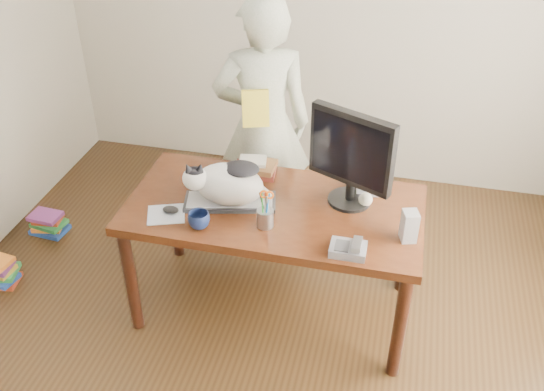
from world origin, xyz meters
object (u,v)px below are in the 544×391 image
at_px(cat, 226,182).
at_px(book_pile_b, 48,223).
at_px(phone, 349,249).
at_px(book_stack, 255,167).
at_px(monitor, 351,154).
at_px(desk, 277,219).
at_px(keyboard, 230,202).
at_px(speaker, 409,226).
at_px(pen_cup, 265,216).
at_px(mouse, 171,210).
at_px(baseball, 366,199).
at_px(person, 263,126).
at_px(calculator, 368,184).
at_px(coffee_mug, 199,220).

distance_m(cat, book_pile_b, 1.73).
bearing_deg(phone, book_stack, 136.37).
bearing_deg(phone, book_pile_b, 163.18).
distance_m(monitor, book_pile_b, 2.33).
bearing_deg(cat, book_stack, 65.39).
bearing_deg(phone, monitor, 98.49).
xyz_separation_m(desk, keyboard, (-0.24, -0.12, 0.16)).
xyz_separation_m(keyboard, speaker, (0.95, -0.09, 0.07)).
bearing_deg(pen_cup, phone, -14.91).
height_order(keyboard, mouse, mouse).
bearing_deg(pen_cup, baseball, 32.12).
distance_m(phone, book_pile_b, 2.37).
relative_size(mouse, book_stack, 0.40).
xyz_separation_m(phone, speaker, (0.27, 0.18, 0.06)).
xyz_separation_m(keyboard, person, (-0.00, 0.74, 0.08)).
distance_m(phone, calculator, 0.59).
distance_m(monitor, calculator, 0.34).
xyz_separation_m(monitor, coffee_mug, (-0.71, -0.39, -0.26)).
relative_size(book_stack, person, 0.15).
relative_size(coffee_mug, book_stack, 0.44).
distance_m(book_stack, calculator, 0.66).
distance_m(desk, cat, 0.40).
height_order(desk, calculator, calculator).
relative_size(coffee_mug, person, 0.07).
xyz_separation_m(cat, pen_cup, (0.25, -0.14, -0.08)).
relative_size(cat, calculator, 2.36).
xyz_separation_m(desk, phone, (0.44, -0.38, 0.17)).
bearing_deg(coffee_mug, person, 84.61).
distance_m(phone, book_stack, 0.87).
bearing_deg(baseball, book_pile_b, 173.97).
distance_m(keyboard, pen_cup, 0.28).
height_order(book_stack, calculator, book_stack).
bearing_deg(monitor, mouse, -136.37).
xyz_separation_m(baseball, person, (-0.72, 0.58, 0.06)).
distance_m(mouse, coffee_mug, 0.21).
bearing_deg(book_stack, calculator, -3.37).
height_order(coffee_mug, book_stack, book_stack).
distance_m(monitor, pen_cup, 0.55).
relative_size(speaker, calculator, 0.81).
relative_size(desk, phone, 9.08).
relative_size(desk, calculator, 7.88).
bearing_deg(mouse, keyboard, 8.62).
bearing_deg(person, book_pile_b, -4.96).
xyz_separation_m(phone, book_stack, (-0.63, 0.60, 0.01)).
bearing_deg(baseball, phone, -94.65).
relative_size(monitor, phone, 3.08).
relative_size(keyboard, pen_cup, 2.36).
distance_m(cat, phone, 0.75).
height_order(baseball, book_pile_b, baseball).
bearing_deg(phone, cat, 159.50).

